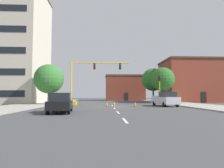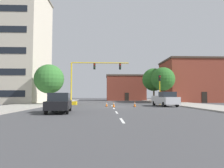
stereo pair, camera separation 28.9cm
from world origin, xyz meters
name	(u,v)px [view 1 (the left image)]	position (x,y,z in m)	size (l,w,h in m)	color
ground_plane	(113,107)	(0.00, 0.00, 0.00)	(160.00, 160.00, 0.00)	#424244
sidewalk_left	(40,104)	(-12.18, 8.00, 0.07)	(6.00, 56.00, 0.14)	#9E998E
sidewalk_right	(179,103)	(12.18, 8.00, 0.07)	(6.00, 56.00, 0.14)	#9E998E
lane_stripe_seg_0	(125,120)	(0.00, -14.00, 0.00)	(0.16, 2.40, 0.01)	silver
lane_stripe_seg_1	(118,112)	(0.00, -8.50, 0.00)	(0.16, 2.40, 0.01)	silver
lane_stripe_seg_2	(114,108)	(0.00, -3.00, 0.00)	(0.16, 2.40, 0.01)	silver
lane_stripe_seg_3	(112,106)	(0.00, 2.50, 0.00)	(0.16, 2.40, 0.01)	silver
building_tall_left	(12,47)	(-19.03, 12.10, 10.88)	(12.44, 11.82, 21.75)	beige
building_brick_center	(125,88)	(5.03, 31.17, 3.69)	(11.33, 7.60, 7.35)	brown
building_row_right	(193,81)	(18.78, 16.76, 4.69)	(13.15, 9.58, 9.36)	brown
traffic_signal_gantry	(80,90)	(-5.07, 5.27, 2.31)	(10.11, 1.20, 6.83)	yellow
traffic_light_pole_right	(160,83)	(7.92, 5.51, 3.53)	(0.32, 0.47, 4.80)	yellow
tree_right_far	(153,80)	(10.23, 18.40, 5.11)	(5.24, 5.24, 7.75)	brown
tree_left_near	(49,79)	(-9.94, 5.32, 4.11)	(4.67, 4.67, 6.45)	brown
tree_right_mid	(163,79)	(10.13, 10.91, 4.63)	(4.52, 4.52, 6.91)	#4C3823
pickup_truck_silver	(165,99)	(7.32, 0.93, 0.97)	(2.51, 5.57, 1.99)	#BCBCC1
sedan_black_near_left	(61,103)	(-5.06, -8.53, 0.89)	(2.30, 4.67, 1.74)	black
traffic_cone_roadside_a	(114,105)	(0.06, -1.48, 0.37)	(0.36, 0.36, 0.74)	black
traffic_cone_roadside_b	(135,104)	(2.89, -0.32, 0.36)	(0.36, 0.36, 0.74)	black
traffic_cone_roadside_c	(107,104)	(-0.82, 0.29, 0.30)	(0.36, 0.36, 0.61)	black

